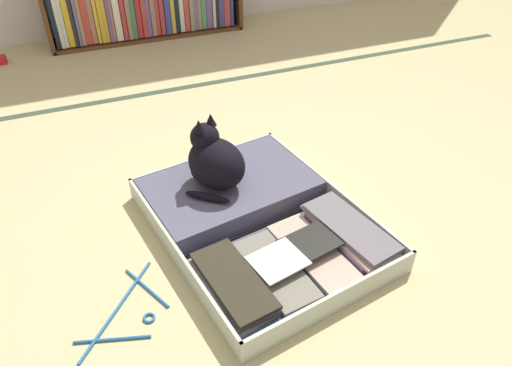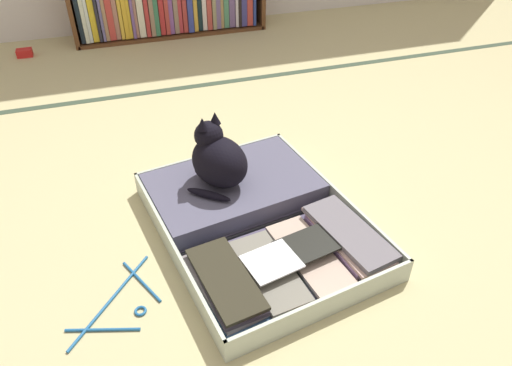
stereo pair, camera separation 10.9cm
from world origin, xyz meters
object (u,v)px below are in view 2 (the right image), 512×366
black_cat (217,159)px  clothes_hanger (121,303)px  open_suitcase (252,214)px  small_red_pouch (25,53)px

black_cat → clothes_hanger: bearing=-135.8°
open_suitcase → small_red_pouch: open_suitcase is taller
open_suitcase → black_cat: bearing=116.1°
clothes_hanger → small_red_pouch: bearing=100.4°
clothes_hanger → small_red_pouch: (-0.43, 2.35, 0.02)m
black_cat → small_red_pouch: size_ratio=3.16×
clothes_hanger → black_cat: bearing=44.2°
black_cat → open_suitcase: bearing=-63.9°
small_red_pouch → open_suitcase: bearing=-65.2°
open_suitcase → black_cat: black_cat is taller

